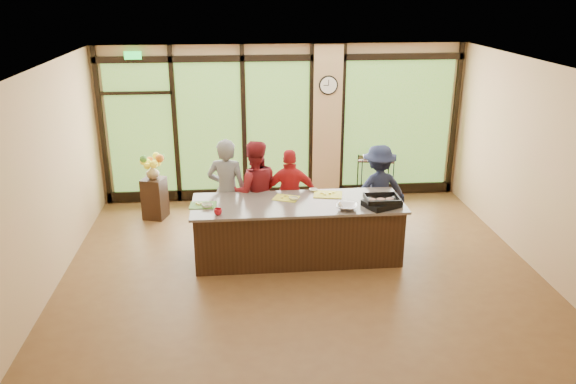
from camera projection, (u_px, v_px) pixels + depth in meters
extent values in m
plane|color=brown|center=(300.00, 266.00, 8.53)|extent=(7.00, 7.00, 0.00)
plane|color=white|center=(301.00, 66.00, 7.49)|extent=(7.00, 7.00, 0.00)
plane|color=tan|center=(283.00, 124.00, 10.82)|extent=(7.00, 0.00, 7.00)
plane|color=tan|center=(48.00, 179.00, 7.71)|extent=(0.00, 6.00, 6.00)
plane|color=tan|center=(535.00, 165.00, 8.32)|extent=(0.00, 6.00, 6.00)
cube|color=tan|center=(327.00, 123.00, 10.83)|extent=(0.55, 0.12, 3.00)
cube|color=black|center=(283.00, 58.00, 10.34)|extent=(6.90, 0.08, 0.12)
cube|color=black|center=(283.00, 192.00, 11.25)|extent=(6.90, 0.08, 0.20)
cube|color=#19D83F|center=(133.00, 55.00, 10.03)|extent=(0.30, 0.04, 0.14)
cube|color=#336A25|center=(140.00, 130.00, 10.57)|extent=(1.20, 0.02, 2.50)
cube|color=#336A25|center=(210.00, 128.00, 10.68)|extent=(1.20, 0.02, 2.50)
cube|color=#336A25|center=(278.00, 127.00, 10.80)|extent=(1.20, 0.02, 2.50)
cube|color=#336A25|center=(397.00, 124.00, 11.00)|extent=(2.10, 0.02, 2.50)
cube|color=black|center=(102.00, 128.00, 10.48)|extent=(0.08, 0.08, 3.00)
cube|color=black|center=(175.00, 127.00, 10.59)|extent=(0.08, 0.08, 3.00)
cube|color=black|center=(244.00, 125.00, 10.70)|extent=(0.08, 0.08, 3.00)
cube|color=black|center=(311.00, 124.00, 10.82)|extent=(0.08, 0.08, 3.00)
cube|color=black|center=(342.00, 123.00, 10.87)|extent=(0.08, 0.08, 3.00)
cube|color=black|center=(455.00, 121.00, 11.06)|extent=(0.08, 0.08, 3.00)
cube|color=black|center=(298.00, 231.00, 8.66)|extent=(3.10, 1.00, 0.88)
cube|color=#6D625A|center=(298.00, 204.00, 8.50)|extent=(3.20, 1.10, 0.04)
cylinder|color=black|center=(328.00, 85.00, 10.51)|extent=(0.36, 0.04, 0.36)
cylinder|color=white|center=(329.00, 85.00, 10.49)|extent=(0.31, 0.01, 0.31)
cube|color=black|center=(329.00, 83.00, 10.47)|extent=(0.01, 0.00, 0.11)
cube|color=black|center=(326.00, 85.00, 10.48)|extent=(0.09, 0.00, 0.01)
imported|color=slate|center=(227.00, 192.00, 9.05)|extent=(0.72, 0.55, 1.76)
imported|color=maroon|center=(254.00, 191.00, 9.14)|extent=(0.88, 0.71, 1.70)
imported|color=#B21B1E|center=(291.00, 195.00, 9.19)|extent=(0.93, 0.44, 1.55)
imported|color=#1A203A|center=(378.00, 190.00, 9.42)|extent=(1.06, 0.69, 1.55)
cube|color=black|center=(382.00, 204.00, 8.33)|extent=(0.61, 0.56, 0.09)
imported|color=silver|center=(347.00, 207.00, 8.21)|extent=(0.38, 0.38, 0.07)
cube|color=#4A8430|center=(203.00, 205.00, 8.37)|extent=(0.40, 0.31, 0.01)
cube|color=yellow|center=(286.00, 198.00, 8.65)|extent=(0.45, 0.40, 0.01)
cube|color=yellow|center=(328.00, 194.00, 8.79)|extent=(0.50, 0.41, 0.01)
imported|color=silver|center=(207.00, 206.00, 8.30)|extent=(0.20, 0.20, 0.05)
imported|color=silver|center=(294.00, 199.00, 8.57)|extent=(0.17, 0.17, 0.04)
imported|color=silver|center=(313.00, 190.00, 8.96)|extent=(0.14, 0.14, 0.03)
imported|color=#A7101C|center=(218.00, 212.00, 8.02)|extent=(0.13, 0.13, 0.09)
cube|color=black|center=(155.00, 198.00, 10.19)|extent=(0.47, 0.47, 0.75)
imported|color=olive|center=(152.00, 172.00, 10.01)|extent=(0.29, 0.29, 0.25)
cube|color=black|center=(374.00, 191.00, 11.12)|extent=(0.75, 0.53, 0.03)
cube|color=black|center=(376.00, 159.00, 10.90)|extent=(0.75, 0.53, 0.03)
cylinder|color=black|center=(361.00, 182.00, 10.84)|extent=(0.02, 0.02, 0.88)
cylinder|color=black|center=(393.00, 181.00, 10.90)|extent=(0.02, 0.02, 0.88)
cylinder|color=black|center=(358.00, 176.00, 11.17)|extent=(0.02, 0.02, 0.88)
cylinder|color=black|center=(388.00, 175.00, 11.22)|extent=(0.02, 0.02, 0.88)
imported|color=silver|center=(365.00, 157.00, 10.86)|extent=(0.12, 0.12, 0.09)
imported|color=silver|center=(373.00, 157.00, 10.87)|extent=(0.12, 0.12, 0.09)
imported|color=silver|center=(380.00, 156.00, 10.88)|extent=(0.12, 0.12, 0.09)
imported|color=silver|center=(387.00, 156.00, 10.90)|extent=(0.12, 0.12, 0.09)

